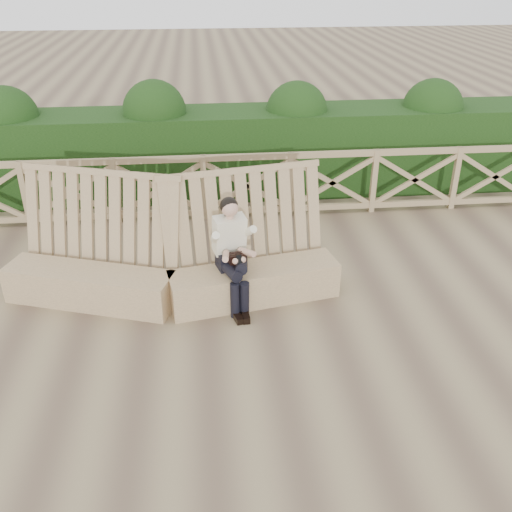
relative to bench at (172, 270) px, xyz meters
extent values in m
plane|color=brown|center=(1.18, -1.06, -0.40)|extent=(60.00, 60.00, 0.00)
cube|color=#8C7150|center=(-1.05, -0.01, -0.17)|extent=(2.20, 1.17, 0.46)
cube|color=#8C7150|center=(-0.96, 0.25, 0.41)|extent=(2.19, 1.12, 1.58)
cube|color=#8C7150|center=(1.04, -0.15, -0.17)|extent=(2.21, 0.90, 0.46)
cube|color=#8C7150|center=(0.98, 0.12, 0.41)|extent=(2.20, 0.85, 1.58)
cube|color=black|center=(0.75, -0.10, 0.17)|extent=(0.40, 0.33, 0.21)
cube|color=beige|center=(0.74, -0.06, 0.50)|extent=(0.45, 0.37, 0.51)
sphere|color=tan|center=(0.75, -0.10, 0.86)|extent=(0.25, 0.25, 0.20)
sphere|color=black|center=(0.74, -0.07, 0.88)|extent=(0.27, 0.27, 0.22)
cylinder|color=black|center=(0.72, -0.32, 0.15)|extent=(0.26, 0.47, 0.15)
cylinder|color=black|center=(0.86, -0.26, 0.22)|extent=(0.26, 0.47, 0.16)
cylinder|color=black|center=(0.76, -0.53, -0.17)|extent=(0.14, 0.14, 0.46)
cylinder|color=black|center=(0.88, -0.52, -0.17)|extent=(0.14, 0.14, 0.46)
cube|color=black|center=(0.79, -0.62, -0.36)|extent=(0.14, 0.25, 0.08)
cube|color=black|center=(0.89, -0.61, -0.36)|extent=(0.14, 0.25, 0.08)
cube|color=black|center=(0.81, -0.27, 0.26)|extent=(0.24, 0.18, 0.14)
cube|color=black|center=(0.84, -0.42, 0.32)|extent=(0.09, 0.10, 0.12)
cube|color=#937E55|center=(1.18, 2.44, 0.65)|extent=(10.10, 0.07, 0.10)
cube|color=#937E55|center=(1.18, 2.44, -0.28)|extent=(10.10, 0.07, 0.10)
cube|color=black|center=(1.18, 3.64, 0.35)|extent=(12.00, 1.20, 1.50)
camera|label=1|loc=(0.42, -6.38, 3.59)|focal=40.00mm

